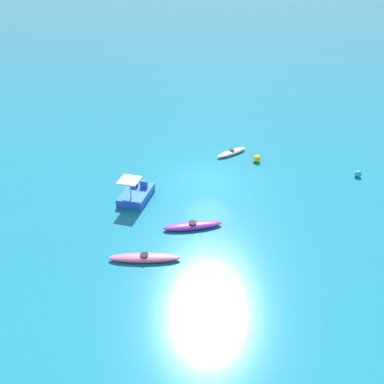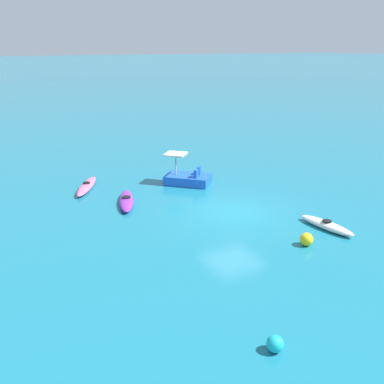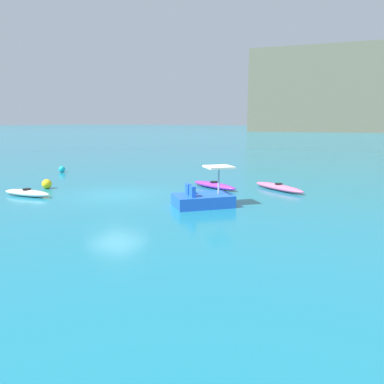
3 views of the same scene
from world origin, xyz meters
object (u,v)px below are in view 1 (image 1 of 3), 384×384
Objects in this scene: kayak_purple at (193,226)px; kayak_pink at (144,258)px; kayak_white at (232,152)px; buoy_cyan at (358,174)px; buoy_yellow at (257,159)px; pedal_boat_blue at (136,194)px.

kayak_purple is 0.98× the size of kayak_pink.
buoy_cyan reaches higher than kayak_white.
buoy_yellow is at bearing -49.37° from buoy_cyan.
buoy_cyan is (-12.05, 0.67, 0.06)m from kayak_purple.
buoy_cyan is at bearing -178.69° from kayak_pink.
pedal_boat_blue reaches higher than buoy_cyan.
pedal_boat_blue reaches higher than buoy_yellow.
buoy_cyan is (-5.11, 6.88, 0.06)m from kayak_white.
buoy_cyan is (-13.47, 4.80, -0.11)m from pedal_boat_blue.
kayak_purple is 8.88m from buoy_yellow.
kayak_white is 8.57m from buoy_cyan.
kayak_white is at bearing -138.17° from kayak_purple.
buoy_yellow is (-0.81, 1.87, 0.09)m from kayak_white.
kayak_pink is at bearing 1.31° from buoy_cyan.
kayak_pink is 1.16× the size of pedal_boat_blue.
kayak_purple is 1.14× the size of pedal_boat_blue.
kayak_purple is 4.38m from pedal_boat_blue.
pedal_boat_blue is (8.36, 2.07, 0.17)m from kayak_white.
buoy_yellow is (-10.95, -5.36, 0.09)m from kayak_pink.
kayak_pink is 15.26m from buoy_cyan.
pedal_boat_blue reaches higher than kayak_white.
kayak_pink is (10.14, 7.23, -0.00)m from kayak_white.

